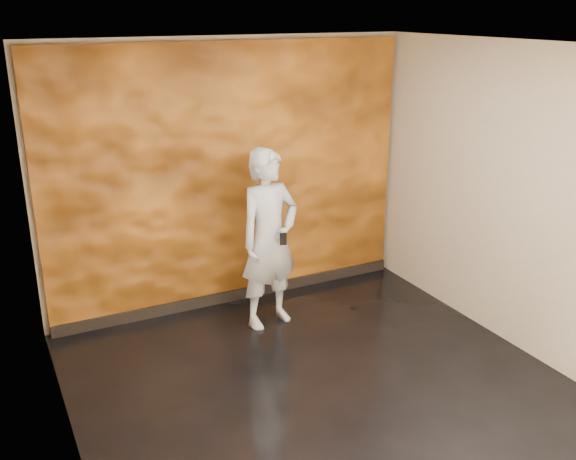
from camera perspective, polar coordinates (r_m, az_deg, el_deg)
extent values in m
cube|color=black|center=(5.63, 3.03, -13.77)|extent=(4.00, 4.00, 0.01)
cube|color=#C4B59B|center=(6.74, -5.19, 4.90)|extent=(4.00, 0.02, 2.80)
cube|color=#C4B59B|center=(3.57, 19.70, -9.77)|extent=(4.00, 0.02, 2.80)
cube|color=#C4B59B|center=(4.43, -19.83, -4.03)|extent=(0.02, 4.00, 2.80)
cube|color=#C4B59B|center=(6.21, 19.56, 2.59)|extent=(0.02, 4.00, 2.80)
cube|color=white|center=(4.73, 3.65, 16.02)|extent=(4.00, 4.00, 0.01)
cube|color=orange|center=(6.71, -5.06, 4.66)|extent=(3.90, 0.06, 2.75)
cube|color=black|center=(7.12, -4.62, -5.75)|extent=(3.90, 0.04, 0.12)
imported|color=#A2A5B1|center=(6.30, -1.68, -0.80)|extent=(0.73, 0.56, 1.81)
cube|color=black|center=(6.09, -0.43, -0.80)|extent=(0.07, 0.03, 0.12)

